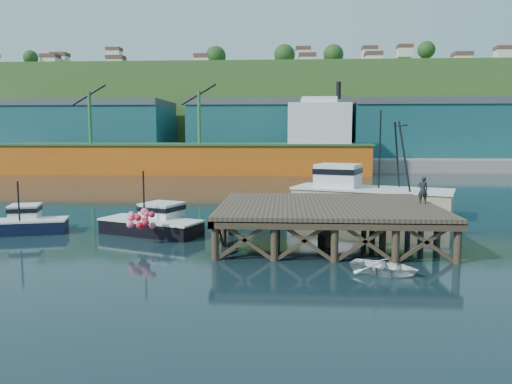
# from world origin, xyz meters

# --- Properties ---
(ground) EXTENTS (300.00, 300.00, 0.00)m
(ground) POSITION_xyz_m (0.00, 0.00, 0.00)
(ground) COLOR black
(ground) RESTS_ON ground
(wharf) EXTENTS (12.00, 10.00, 2.62)m
(wharf) POSITION_xyz_m (5.50, -0.19, 1.94)
(wharf) COLOR brown
(wharf) RESTS_ON ground
(far_quay) EXTENTS (160.00, 40.00, 2.00)m
(far_quay) POSITION_xyz_m (0.00, 70.00, 1.00)
(far_quay) COLOR gray
(far_quay) RESTS_ON ground
(warehouse_left) EXTENTS (32.00, 16.00, 9.00)m
(warehouse_left) POSITION_xyz_m (-35.00, 65.00, 6.50)
(warehouse_left) COLOR #1A4D56
(warehouse_left) RESTS_ON far_quay
(warehouse_mid) EXTENTS (28.00, 16.00, 9.00)m
(warehouse_mid) POSITION_xyz_m (0.00, 65.00, 6.50)
(warehouse_mid) COLOR #1A4D56
(warehouse_mid) RESTS_ON far_quay
(warehouse_right) EXTENTS (30.00, 16.00, 9.00)m
(warehouse_right) POSITION_xyz_m (30.00, 65.00, 6.50)
(warehouse_right) COLOR #1A4D56
(warehouse_right) RESTS_ON far_quay
(cargo_ship) EXTENTS (55.50, 10.00, 13.75)m
(cargo_ship) POSITION_xyz_m (-8.46, 48.00, 3.31)
(cargo_ship) COLOR #D45C14
(cargo_ship) RESTS_ON ground
(hillside) EXTENTS (220.00, 50.00, 22.00)m
(hillside) POSITION_xyz_m (0.00, 100.00, 11.00)
(hillside) COLOR #2D511E
(hillside) RESTS_ON ground
(boat_navy) EXTENTS (5.52, 3.57, 3.25)m
(boat_navy) POSITION_xyz_m (-12.92, 1.24, 0.65)
(boat_navy) COLOR black
(boat_navy) RESTS_ON ground
(boat_black) EXTENTS (6.71, 5.58, 3.89)m
(boat_black) POSITION_xyz_m (-4.82, 1.45, 0.72)
(boat_black) COLOR black
(boat_black) RESTS_ON ground
(trawler) EXTENTS (12.36, 7.98, 7.79)m
(trawler) POSITION_xyz_m (9.39, 9.75, 1.60)
(trawler) COLOR tan
(trawler) RESTS_ON ground
(dinghy) EXTENTS (3.61, 3.28, 0.61)m
(dinghy) POSITION_xyz_m (7.47, -6.61, 0.31)
(dinghy) COLOR white
(dinghy) RESTS_ON ground
(dockworker) EXTENTS (0.57, 0.38, 1.54)m
(dockworker) POSITION_xyz_m (10.90, 0.40, 2.90)
(dockworker) COLOR black
(dockworker) RESTS_ON wharf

